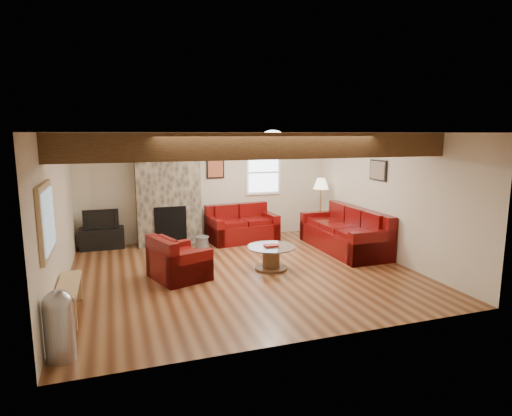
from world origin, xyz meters
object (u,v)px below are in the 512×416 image
Objects in this scene: coffee_table at (271,258)px; television at (101,219)px; armchair_red at (179,257)px; floor_lamp at (321,187)px; sofa_three at (344,230)px; loveseat at (242,223)px; tv_cabinet at (102,238)px.

television is (-2.99, 2.53, 0.45)m from coffee_table.
floor_lamp is at bearing -81.27° from armchair_red.
floor_lamp is (3.74, 1.99, 0.84)m from armchair_red.
armchair_red is 0.65× the size of floor_lamp.
sofa_three is at bearing -98.51° from armchair_red.
loveseat reaches higher than armchair_red.
loveseat is 2.83m from armchair_red.
sofa_three is 5.25m from tv_cabinet.
television is (-1.30, 2.48, 0.30)m from armchair_red.
coffee_table is 0.97× the size of tv_cabinet.
television is at bearing 8.40° from armchair_red.
tv_cabinet is 0.65× the size of floor_lamp.
television is at bearing 0.00° from tv_cabinet.
coffee_table is at bearing -40.26° from television.
sofa_three reaches higher than loveseat.
loveseat is at bearing -58.93° from armchair_red.
sofa_three reaches higher than coffee_table.
floor_lamp reaches higher than loveseat.
loveseat is 1.74× the size of coffee_table.
sofa_three is 2.09m from coffee_table.
armchair_red is 4.32m from floor_lamp.
loveseat is 3.13m from television.
floor_lamp is (0.11, 1.30, 0.77)m from sofa_three.
sofa_three is 2.52× the size of tv_cabinet.
armchair_red is at bearing 178.28° from coffee_table.
sofa_three is 3.70m from armchair_red.
armchair_red reaches higher than tv_cabinet.
tv_cabinet is (-4.93, 1.79, -0.22)m from sofa_three.
armchair_red is 2.81m from television.
armchair_red is 1.69m from coffee_table.
coffee_table is (-0.12, -2.23, -0.20)m from loveseat.
television is at bearing 139.74° from coffee_table.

